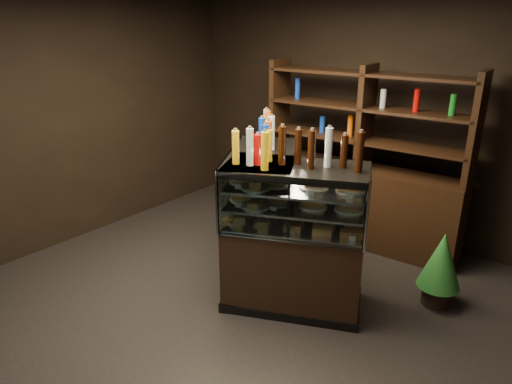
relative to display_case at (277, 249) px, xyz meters
The scene contains 7 objects.
ground 0.74m from the display_case, 95.01° to the right, with size 5.00×5.00×0.00m, color black.
room_shell 1.61m from the display_case, 95.01° to the right, with size 5.02×5.02×3.01m.
display_case is the anchor object (origin of this frame).
food_display 0.56m from the display_case, 107.75° to the right, with size 1.36×1.06×0.41m.
bottles_top 1.01m from the display_case, 72.25° to the left, with size 1.20×0.91×0.30m.
potted_conifer 1.45m from the display_case, 30.54° to the left, with size 0.37×0.37×0.80m.
back_shelving 1.47m from the display_case, 86.81° to the left, with size 2.26×0.53×2.00m.
Camera 1 is at (2.23, -2.45, 2.41)m, focal length 32.00 mm.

